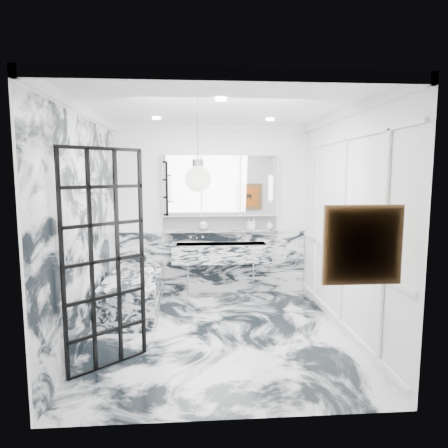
{
  "coord_description": "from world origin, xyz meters",
  "views": [
    {
      "loc": [
        -0.29,
        -4.85,
        2.02
      ],
      "look_at": [
        0.11,
        0.5,
        1.34
      ],
      "focal_mm": 32.0,
      "sensor_mm": 36.0,
      "label": 1
    }
  ],
  "objects": [
    {
      "name": "wall_front",
      "position": [
        0.0,
        -1.8,
        1.4
      ],
      "size": [
        3.6,
        0.0,
        3.6
      ],
      "primitive_type": "plane",
      "rotation": [
        -1.57,
        0.0,
        0.0
      ],
      "color": "white",
      "rests_on": "floor"
    },
    {
      "name": "bathtub",
      "position": [
        -1.18,
        0.9,
        0.28
      ],
      "size": [
        0.75,
        1.65,
        0.55
      ],
      "primitive_type": "cube",
      "color": "silver",
      "rests_on": "floor"
    },
    {
      "name": "amber_bottle",
      "position": [
        0.69,
        1.71,
        1.14
      ],
      "size": [
        0.04,
        0.04,
        0.1
      ],
      "primitive_type": "cylinder",
      "color": "#8C5919",
      "rests_on": "ledge"
    },
    {
      "name": "mirror_cabinet",
      "position": [
        0.15,
        1.73,
        1.82
      ],
      "size": [
        1.9,
        0.16,
        1.0
      ],
      "primitive_type": "cube",
      "color": "white",
      "rests_on": "wall_back"
    },
    {
      "name": "soap_bottle_a",
      "position": [
        0.7,
        1.71,
        1.19
      ],
      "size": [
        0.09,
        0.09,
        0.19
      ],
      "primitive_type": "imported",
      "rotation": [
        0.0,
        0.0,
        0.31
      ],
      "color": "#8C5919",
      "rests_on": "ledge"
    },
    {
      "name": "wall_back",
      "position": [
        0.0,
        1.8,
        1.4
      ],
      "size": [
        3.6,
        0.0,
        3.6
      ],
      "primitive_type": "plane",
      "rotation": [
        1.57,
        0.0,
        0.0
      ],
      "color": "white",
      "rests_on": "floor"
    },
    {
      "name": "ledge",
      "position": [
        0.15,
        1.72,
        1.07
      ],
      "size": [
        1.9,
        0.14,
        0.04
      ],
      "primitive_type": "cube",
      "color": "silver",
      "rests_on": "wall_back"
    },
    {
      "name": "panel_molding",
      "position": [
        1.58,
        0.0,
        1.3
      ],
      "size": [
        0.03,
        3.4,
        2.3
      ],
      "primitive_type": "cube",
      "color": "white",
      "rests_on": "floor"
    },
    {
      "name": "trough_sink",
      "position": [
        0.15,
        1.55,
        0.73
      ],
      "size": [
        1.6,
        0.45,
        0.3
      ],
      "primitive_type": "cube",
      "color": "silver",
      "rests_on": "wall_back"
    },
    {
      "name": "sconce_right",
      "position": [
        0.97,
        1.63,
        1.78
      ],
      "size": [
        0.07,
        0.07,
        0.4
      ],
      "primitive_type": "cylinder",
      "color": "white",
      "rests_on": "mirror_cabinet"
    },
    {
      "name": "soap_bottle_c",
      "position": [
        0.97,
        1.71,
        1.16
      ],
      "size": [
        0.13,
        0.13,
        0.15
      ],
      "primitive_type": "imported",
      "rotation": [
        0.0,
        0.0,
        -0.11
      ],
      "color": "silver",
      "rests_on": "ledge"
    },
    {
      "name": "face_pot",
      "position": [
        -0.14,
        1.71,
        1.17
      ],
      "size": [
        0.14,
        0.14,
        0.14
      ],
      "primitive_type": "sphere",
      "color": "white",
      "rests_on": "ledge"
    },
    {
      "name": "crittall_door",
      "position": [
        -1.2,
        -0.77,
        1.13
      ],
      "size": [
        0.7,
        0.6,
        2.27
      ],
      "primitive_type": null,
      "rotation": [
        0.0,
        0.0,
        0.7
      ],
      "color": "black",
      "rests_on": "floor"
    },
    {
      "name": "ceiling",
      "position": [
        0.0,
        0.0,
        2.8
      ],
      "size": [
        3.6,
        3.6,
        0.0
      ],
      "primitive_type": "plane",
      "rotation": [
        3.14,
        0.0,
        0.0
      ],
      "color": "white",
      "rests_on": "wall_back"
    },
    {
      "name": "wall_left",
      "position": [
        -1.6,
        0.0,
        1.4
      ],
      "size": [
        0.0,
        3.6,
        3.6
      ],
      "primitive_type": "plane",
      "rotation": [
        1.57,
        0.0,
        1.57
      ],
      "color": "white",
      "rests_on": "floor"
    },
    {
      "name": "marble_clad_back",
      "position": [
        0.0,
        1.78,
        0.53
      ],
      "size": [
        3.18,
        0.05,
        1.05
      ],
      "primitive_type": "cube",
      "color": "silver",
      "rests_on": "floor"
    },
    {
      "name": "floor",
      "position": [
        0.0,
        0.0,
        0.0
      ],
      "size": [
        3.6,
        3.6,
        0.0
      ],
      "primitive_type": "plane",
      "color": "silver",
      "rests_on": "ground"
    },
    {
      "name": "flower_vase",
      "position": [
        -0.9,
        0.34,
        0.61
      ],
      "size": [
        0.08,
        0.08,
        0.12
      ],
      "primitive_type": "cylinder",
      "color": "silver",
      "rests_on": "bathtub"
    },
    {
      "name": "wall_right",
      "position": [
        1.6,
        0.0,
        1.4
      ],
      "size": [
        0.0,
        3.6,
        3.6
      ],
      "primitive_type": "plane",
      "rotation": [
        1.57,
        0.0,
        -1.57
      ],
      "color": "white",
      "rests_on": "floor"
    },
    {
      "name": "subway_tile",
      "position": [
        0.15,
        1.78,
        1.21
      ],
      "size": [
        1.9,
        0.03,
        0.23
      ],
      "primitive_type": "cube",
      "color": "white",
      "rests_on": "wall_back"
    },
    {
      "name": "soap_bottle_b",
      "position": [
        0.63,
        1.71,
        1.18
      ],
      "size": [
        0.1,
        0.11,
        0.18
      ],
      "primitive_type": "imported",
      "rotation": [
        0.0,
        0.0,
        0.33
      ],
      "color": "#4C4C51",
      "rests_on": "ledge"
    },
    {
      "name": "pendant_light",
      "position": [
        -0.25,
        -1.27,
        1.97
      ],
      "size": [
        0.24,
        0.24,
        0.24
      ],
      "primitive_type": "sphere",
      "color": "white",
      "rests_on": "ceiling"
    },
    {
      "name": "sconce_left",
      "position": [
        -0.67,
        1.63,
        1.78
      ],
      "size": [
        0.07,
        0.07,
        0.4
      ],
      "primitive_type": "cylinder",
      "color": "white",
      "rests_on": "mirror_cabinet"
    },
    {
      "name": "marble_clad_left",
      "position": [
        -1.59,
        0.0,
        1.34
      ],
      "size": [
        0.02,
        3.56,
        2.68
      ],
      "primitive_type": "cube",
      "color": "silver",
      "rests_on": "floor"
    },
    {
      "name": "artwork",
      "position": [
        1.07,
        -1.76,
        1.44
      ],
      "size": [
        0.55,
        0.05,
        0.55
      ],
      "primitive_type": "cube",
      "color": "#BC4513",
      "rests_on": "wall_front"
    }
  ]
}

